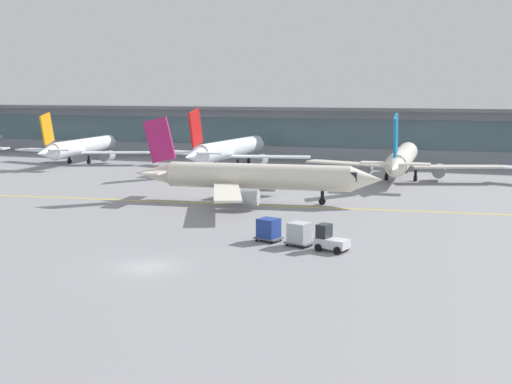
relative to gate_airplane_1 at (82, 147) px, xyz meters
The scene contains 10 objects.
ground_plane 73.43m from the gate_airplane_1, 53.52° to the right, with size 400.00×400.00×0.00m, color gray.
taxiway_centreline_stripe 53.04m from the gate_airplane_1, 36.77° to the right, with size 110.00×0.36×0.01m, color yellow.
terminal_concourse 48.87m from the gate_airplane_1, 26.69° to the left, with size 215.35×11.00×9.60m.
gate_airplane_1 is the anchor object (origin of this frame).
gate_airplane_2 27.34m from the gate_airplane_1, ahead, with size 28.10×30.29×10.03m.
gate_airplane_3 55.85m from the gate_airplane_1, ahead, with size 27.57×29.62×9.82m.
taxiing_regional_jet 51.51m from the gate_airplane_1, 35.27° to the right, with size 29.05×26.87×9.62m.
baggage_tug 74.41m from the gate_airplane_1, 42.19° to the right, with size 2.89×2.21×2.10m.
cargo_dolly_lead 71.86m from the gate_airplane_1, 43.16° to the right, with size 2.47×2.14×1.94m.
cargo_dolly_trailing 69.14m from the gate_airplane_1, 44.28° to the right, with size 2.47×2.14×1.94m.
Camera 1 is at (22.45, -42.00, 12.67)m, focal length 46.89 mm.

